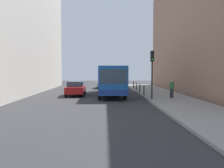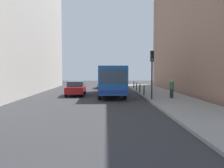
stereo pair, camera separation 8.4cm
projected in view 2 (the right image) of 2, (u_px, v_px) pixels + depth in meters
name	position (u px, v px, depth m)	size (l,w,h in m)	color
ground_plane	(109.00, 98.00, 23.71)	(80.00, 80.00, 0.00)	#2D2D30
sidewalk	(166.00, 97.00, 23.83)	(4.40, 40.00, 0.15)	gray
building_left	(3.00, 24.00, 27.01)	(7.00, 32.00, 15.29)	#BCB7AD
building_right	(212.00, 28.00, 27.58)	(7.00, 32.00, 14.60)	#936B56
bus	(110.00, 79.00, 26.07)	(2.85, 11.09, 3.00)	#19519E
car_beside_bus	(76.00, 88.00, 25.70)	(1.95, 4.45, 1.48)	maroon
car_behind_bus	(104.00, 83.00, 36.47)	(1.89, 4.41, 1.48)	silver
traffic_light	(152.00, 66.00, 20.84)	(0.28, 0.33, 4.10)	black
bollard_near	(144.00, 90.00, 24.61)	(0.11, 0.11, 0.95)	black
bollard_mid	(140.00, 88.00, 27.61)	(0.11, 0.11, 0.95)	black
bollard_far	(137.00, 86.00, 30.61)	(0.11, 0.11, 0.95)	black
bollard_farthest	(134.00, 85.00, 33.61)	(0.11, 0.11, 0.95)	black
pedestrian_near_signal	(172.00, 89.00, 22.04)	(0.38, 0.38, 1.64)	#26262D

